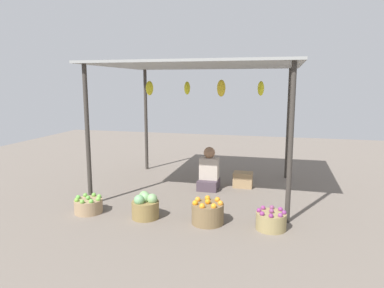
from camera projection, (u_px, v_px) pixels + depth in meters
name	position (u px, v px, depth m)	size (l,w,h in m)	color
ground_plane	(200.00, 189.00, 6.54)	(14.00, 14.00, 0.00)	#70655B
market_stall_structure	(201.00, 73.00, 6.20)	(3.37, 2.76, 2.26)	#38332D
vendor_person	(209.00, 173.00, 6.53)	(0.36, 0.44, 0.78)	#463842
basket_green_apples	(89.00, 205.00, 5.35)	(0.42, 0.42, 0.26)	#9B7F5D
basket_cabbages	(145.00, 207.00, 5.12)	(0.39, 0.39, 0.39)	olive
basket_oranges	(208.00, 213.00, 4.93)	(0.45, 0.45, 0.35)	brown
basket_purple_onions	(271.00, 220.00, 4.73)	(0.40, 0.40, 0.29)	#958354
wooden_crate_near_vendor	(243.00, 180.00, 6.66)	(0.35, 0.27, 0.28)	#9C7E57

